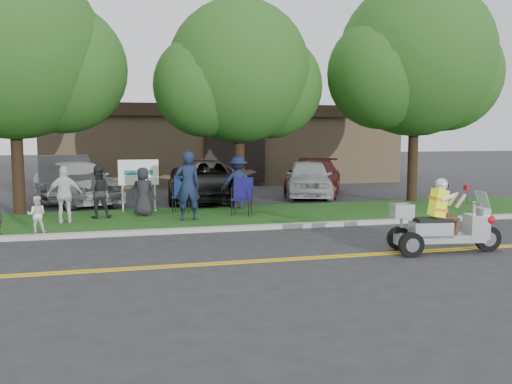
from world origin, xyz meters
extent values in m
plane|color=#28282B|center=(0.00, 0.00, 0.00)|extent=(120.00, 120.00, 0.00)
cube|color=gold|center=(0.00, -0.58, 0.01)|extent=(60.00, 0.10, 0.01)
cube|color=gold|center=(0.00, -0.42, 0.01)|extent=(60.00, 0.10, 0.01)
cube|color=#A8A89E|center=(0.00, 3.05, 0.06)|extent=(60.00, 0.25, 0.12)
cube|color=#194412|center=(0.00, 5.20, 0.06)|extent=(60.00, 4.00, 0.10)
cube|color=#9E7F5B|center=(2.00, 19.00, 2.00)|extent=(18.00, 8.00, 4.00)
cube|color=black|center=(2.00, 14.95, 3.70)|extent=(18.00, 0.30, 0.60)
cylinder|color=#332114|center=(-6.50, 7.00, 2.30)|extent=(0.36, 0.36, 4.59)
sphere|color=#204A15|center=(-6.50, 7.00, 5.08)|extent=(5.40, 5.40, 5.40)
sphere|color=#204A15|center=(-5.15, 7.30, 4.59)|extent=(4.05, 4.05, 4.05)
cylinder|color=#332114|center=(0.50, 7.20, 2.10)|extent=(0.36, 0.36, 4.20)
sphere|color=#204A15|center=(0.50, 7.20, 4.65)|extent=(4.80, 4.80, 4.80)
sphere|color=#204A15|center=(1.70, 7.50, 4.20)|extent=(3.60, 3.60, 3.60)
sphere|color=#204A15|center=(-0.70, 7.00, 4.12)|extent=(3.36, 3.36, 3.36)
cylinder|color=#332114|center=(7.00, 7.00, 2.38)|extent=(0.36, 0.36, 4.76)
sphere|color=#204A15|center=(7.00, 7.00, 5.27)|extent=(5.60, 5.60, 5.60)
sphere|color=#204A15|center=(8.40, 7.30, 4.76)|extent=(4.20, 4.20, 4.20)
sphere|color=#204A15|center=(5.60, 6.80, 4.68)|extent=(3.92, 3.92, 3.92)
cylinder|color=silver|center=(-3.40, 6.60, 0.55)|extent=(0.06, 0.06, 1.10)
cylinder|color=silver|center=(-2.40, 6.60, 0.55)|extent=(0.06, 0.06, 1.10)
cube|color=white|center=(-2.90, 6.60, 1.35)|extent=(1.25, 0.06, 0.80)
cylinder|color=black|center=(4.27, -0.85, 0.28)|extent=(0.58, 0.21, 0.56)
cylinder|color=black|center=(2.36, -0.92, 0.26)|extent=(0.54, 0.21, 0.53)
cylinder|color=black|center=(2.45, -0.25, 0.26)|extent=(0.54, 0.21, 0.53)
cube|color=silver|center=(3.25, -0.70, 0.32)|extent=(1.83, 0.67, 0.17)
cube|color=silver|center=(2.97, -0.67, 0.52)|extent=(0.90, 0.54, 0.33)
cube|color=black|center=(3.01, -0.67, 0.71)|extent=(0.80, 0.49, 0.09)
cube|color=silver|center=(3.99, -0.81, 0.56)|extent=(0.48, 0.51, 0.52)
cube|color=silver|center=(4.12, -0.83, 1.11)|extent=(0.24, 0.45, 0.46)
cube|color=silver|center=(2.31, -0.58, 0.94)|extent=(0.47, 0.45, 0.28)
sphere|color=#B20C0F|center=(4.19, -0.97, 0.73)|extent=(0.21, 0.21, 0.21)
cube|color=#D9F71A|center=(3.12, -0.69, 1.09)|extent=(0.37, 0.42, 0.61)
sphere|color=silver|center=(3.17, -0.69, 1.49)|extent=(0.27, 0.27, 0.27)
cylinder|color=black|center=(-0.25, 4.90, 0.34)|extent=(0.03, 0.03, 0.47)
cylinder|color=black|center=(0.23, 4.69, 0.34)|extent=(0.03, 0.03, 0.47)
cylinder|color=black|center=(-0.05, 5.33, 0.34)|extent=(0.03, 0.03, 0.47)
cylinder|color=black|center=(0.42, 5.12, 0.34)|extent=(0.03, 0.03, 0.47)
cube|color=#12104E|center=(0.09, 5.01, 0.59)|extent=(0.76, 0.73, 0.04)
cube|color=#12104E|center=(0.19, 5.24, 0.91)|extent=(0.61, 0.40, 0.64)
cylinder|color=black|center=(-1.90, 5.97, 0.34)|extent=(0.03, 0.03, 0.47)
cylinder|color=black|center=(-1.41, 5.82, 0.34)|extent=(0.03, 0.03, 0.47)
cylinder|color=black|center=(-1.77, 6.42, 0.34)|extent=(0.03, 0.03, 0.47)
cylinder|color=black|center=(-1.28, 6.27, 0.34)|extent=(0.03, 0.03, 0.47)
cube|color=#10204A|center=(-1.59, 6.12, 0.58)|extent=(0.71, 0.68, 0.04)
cube|color=#10204A|center=(-1.52, 6.37, 0.90)|extent=(0.61, 0.34, 0.63)
imported|color=#141F38|center=(-1.62, 4.47, 1.09)|extent=(0.73, 0.50, 1.96)
imported|color=black|center=(-4.11, 5.54, 0.88)|extent=(0.76, 0.59, 1.54)
imported|color=silver|center=(-4.97, 4.84, 0.89)|extent=(0.94, 0.43, 1.58)
imported|color=#161E3E|center=(0.31, 6.54, 0.97)|extent=(1.23, 0.86, 1.73)
imported|color=black|center=(-2.81, 5.66, 0.84)|extent=(0.80, 0.61, 1.46)
imported|color=white|center=(-5.52, 3.40, 0.57)|extent=(0.46, 0.37, 0.92)
imported|color=#B5B6BD|center=(-5.00, 9.87, 0.84)|extent=(3.84, 5.29, 1.67)
imported|color=#2C2C2E|center=(-5.50, 10.69, 0.87)|extent=(2.63, 5.52, 1.75)
imported|color=black|center=(-0.37, 9.45, 0.78)|extent=(3.21, 5.86, 1.56)
imported|color=#461210|center=(4.50, 10.60, 0.75)|extent=(4.06, 5.55, 1.49)
imported|color=#ACAEB3|center=(4.00, 9.91, 0.77)|extent=(3.10, 4.84, 1.53)
camera|label=1|loc=(-3.53, -10.87, 2.56)|focal=38.00mm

